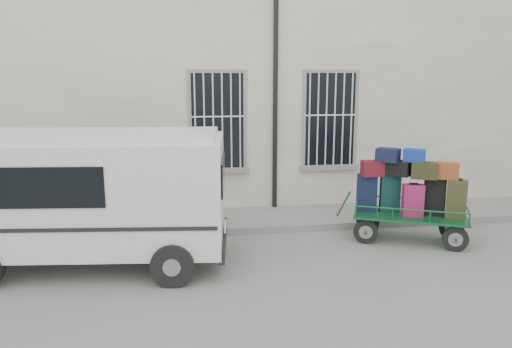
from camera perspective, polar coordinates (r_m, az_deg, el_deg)
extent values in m
plane|color=slate|center=(9.34, -0.35, -9.59)|extent=(80.00, 80.00, 0.00)
cube|color=#BDB3A2|center=(14.18, -3.57, 10.07)|extent=(24.00, 5.00, 6.00)
cylinder|color=black|center=(11.76, 2.23, 8.79)|extent=(0.11, 0.11, 5.60)
cube|color=black|center=(11.69, -4.41, 6.04)|extent=(1.20, 0.08, 2.20)
cube|color=gray|center=(11.84, -4.31, 0.44)|extent=(1.45, 0.22, 0.12)
cube|color=black|center=(12.18, 8.44, 6.18)|extent=(1.20, 0.08, 2.20)
cube|color=gray|center=(12.32, 8.31, 0.80)|extent=(1.45, 0.22, 0.12)
cube|color=gray|center=(11.38, -1.93, -5.26)|extent=(24.00, 1.70, 0.15)
cylinder|color=black|center=(10.25, 12.44, -6.46)|extent=(0.47, 0.25, 0.49)
cylinder|color=gray|center=(10.25, 12.44, -6.46)|extent=(0.28, 0.19, 0.27)
cylinder|color=black|center=(10.97, 12.67, -5.27)|extent=(0.47, 0.25, 0.49)
cylinder|color=gray|center=(10.97, 12.67, -5.27)|extent=(0.28, 0.19, 0.27)
cylinder|color=black|center=(10.32, 21.82, -6.93)|extent=(0.47, 0.25, 0.49)
cylinder|color=gray|center=(10.32, 21.82, -6.93)|extent=(0.28, 0.19, 0.27)
cylinder|color=black|center=(11.03, 21.43, -5.72)|extent=(0.47, 0.25, 0.49)
cylinder|color=gray|center=(11.03, 21.43, -5.72)|extent=(0.28, 0.19, 0.27)
cube|color=#145A2C|center=(10.52, 17.20, -4.56)|extent=(2.38, 1.78, 0.05)
cylinder|color=#145A2C|center=(10.52, 9.98, -3.38)|extent=(0.28, 0.15, 0.55)
cube|color=#101D31|center=(10.51, 12.53, -2.08)|extent=(0.48, 0.40, 0.75)
cube|color=black|center=(10.43, 12.63, -0.01)|extent=(0.21, 0.19, 0.03)
cube|color=#0D302A|center=(10.54, 15.07, -2.09)|extent=(0.43, 0.30, 0.77)
cube|color=black|center=(10.46, 15.18, 0.05)|extent=(0.19, 0.16, 0.03)
cube|color=#A01D52|center=(10.35, 17.49, -2.88)|extent=(0.43, 0.28, 0.64)
cube|color=black|center=(10.28, 17.60, -1.08)|extent=(0.19, 0.16, 0.03)
cube|color=black|center=(10.56, 19.73, -2.41)|extent=(0.48, 0.43, 0.75)
cube|color=black|center=(10.48, 19.88, -0.33)|extent=(0.20, 0.18, 0.03)
cube|color=#303018|center=(10.46, 21.93, -2.69)|extent=(0.44, 0.39, 0.76)
cube|color=black|center=(10.37, 22.10, -0.56)|extent=(0.18, 0.17, 0.03)
cube|color=#4E0F10|center=(10.32, 13.16, 0.64)|extent=(0.44, 0.31, 0.31)
cube|color=black|center=(10.35, 15.66, 0.69)|extent=(0.59, 0.57, 0.30)
cube|color=black|center=(10.31, 18.65, 0.39)|extent=(0.57, 0.48, 0.32)
cube|color=maroon|center=(10.38, 21.05, 0.34)|extent=(0.47, 0.40, 0.32)
cube|color=#101D31|center=(10.27, 14.84, 2.12)|extent=(0.52, 0.51, 0.26)
cube|color=navy|center=(10.27, 17.64, 2.03)|extent=(0.48, 0.43, 0.25)
cube|color=silver|center=(9.11, -18.41, -1.97)|extent=(4.77, 2.47, 1.87)
cube|color=silver|center=(8.95, -18.81, 4.13)|extent=(4.55, 2.29, 0.10)
cube|color=black|center=(8.34, -24.55, -1.46)|extent=(2.28, 0.29, 0.65)
cube|color=black|center=(8.68, -3.82, 0.06)|extent=(0.20, 1.45, 0.57)
cube|color=black|center=(9.00, -3.79, -7.42)|extent=(0.32, 1.92, 0.23)
cube|color=white|center=(8.92, -3.54, -5.97)|extent=(0.08, 0.44, 0.12)
cylinder|color=black|center=(10.74, -24.45, -5.83)|extent=(0.73, 0.31, 0.71)
cylinder|color=black|center=(8.20, -9.51, -10.21)|extent=(0.73, 0.31, 0.71)
cylinder|color=black|center=(9.99, -8.13, -6.13)|extent=(0.73, 0.31, 0.71)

